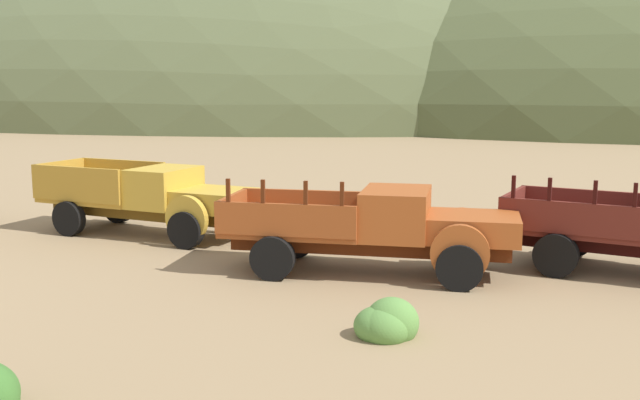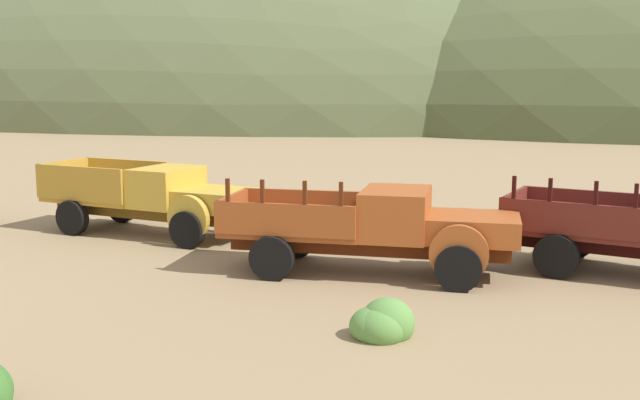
% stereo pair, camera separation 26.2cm
% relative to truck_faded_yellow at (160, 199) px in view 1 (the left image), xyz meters
% --- Properties ---
extents(hill_distant, '(98.48, 57.56, 36.65)m').
position_rel_truck_faded_yellow_xyz_m(hill_distant, '(-14.84, 63.28, -1.02)').
color(hill_distant, '#56603D').
rests_on(hill_distant, ground).
extents(truck_faded_yellow, '(6.57, 3.54, 1.91)m').
position_rel_truck_faded_yellow_xyz_m(truck_faded_yellow, '(0.00, 0.00, 0.00)').
color(truck_faded_yellow, brown).
rests_on(truck_faded_yellow, ground).
extents(truck_oxide_orange, '(6.49, 2.53, 2.16)m').
position_rel_truck_faded_yellow_xyz_m(truck_oxide_orange, '(6.54, -2.96, -0.01)').
color(truck_oxide_orange, '#51220D').
rests_on(truck_oxide_orange, ground).
extents(bush_between_trucks, '(1.09, 0.94, 0.85)m').
position_rel_truck_faded_yellow_xyz_m(bush_between_trucks, '(6.82, -7.06, -0.81)').
color(bush_between_trucks, '#5B8E42').
rests_on(bush_between_trucks, ground).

